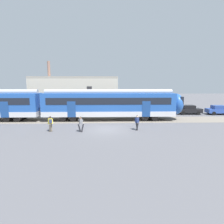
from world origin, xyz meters
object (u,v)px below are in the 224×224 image
at_px(pedestrian_grey, 81,123).
at_px(pedestrian_yellow, 50,123).
at_px(pedestrian_navy, 137,121).
at_px(parked_car_blue, 219,110).
at_px(parked_car_black, 189,110).

bearing_deg(pedestrian_grey, pedestrian_yellow, 175.54).
relative_size(pedestrian_yellow, pedestrian_grey, 1.00).
distance_m(pedestrian_navy, parked_car_blue, 18.39).
bearing_deg(pedestrian_grey, parked_car_blue, 25.93).
height_order(pedestrian_grey, pedestrian_navy, same).
height_order(pedestrian_yellow, parked_car_blue, pedestrian_yellow).
distance_m(pedestrian_yellow, pedestrian_navy, 9.28).
xyz_separation_m(parked_car_black, parked_car_blue, (4.90, -0.40, 0.00)).
xyz_separation_m(pedestrian_navy, parked_car_blue, (15.50, 9.90, -0.21)).
distance_m(pedestrian_grey, parked_car_black, 19.87).
bearing_deg(parked_car_blue, pedestrian_yellow, -157.58).
bearing_deg(pedestrian_yellow, parked_car_blue, 22.42).
bearing_deg(parked_car_black, pedestrian_yellow, -151.87).
height_order(pedestrian_yellow, pedestrian_navy, same).
relative_size(parked_car_black, parked_car_blue, 0.99).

